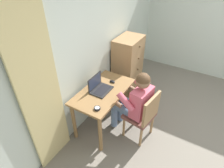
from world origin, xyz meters
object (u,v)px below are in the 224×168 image
Objects in this scene: chair at (143,114)px; desk_clock at (97,108)px; dresser at (128,67)px; laptop at (99,87)px; desk at (103,97)px; person_seated at (134,100)px; computer_mouse at (112,81)px.

desk_clock is (-0.47, 0.51, 0.26)m from chair.
laptop is at bearing -177.71° from dresser.
desk is 1.07m from dresser.
desk is at bearing 101.91° from person_seated.
person_seated is 11.93× the size of computer_mouse.
desk_clock is (-0.38, -0.22, -0.04)m from laptop.
dresser is 13.46× the size of desk_clock.
desk is at bearing 96.67° from chair.
laptop is (-0.01, 0.06, 0.17)m from desk.
dresser is 1.02× the size of person_seated.
laptop is 3.80× the size of desk_clock.
chair is at bearing -47.08° from desk_clock.
laptop is 3.42× the size of computer_mouse.
person_seated is 13.25× the size of desk_clock.
chair is at bearing -82.76° from laptop.
person_seated is at bearing -148.47° from dresser.
desk_clock is at bearing 132.92° from chair.
laptop is (-0.09, 0.73, 0.30)m from chair.
chair is at bearing -98.85° from computer_mouse.
desk is at bearing -76.59° from laptop.
chair is at bearing -141.98° from dresser.
chair reaches higher than desk.
dresser is 0.82m from computer_mouse.
laptop is at bearing 29.66° from desk_clock.
dresser is 1.49m from desk_clock.
chair reaches higher than computer_mouse.
dresser reaches higher than laptop.
person_seated is at bearing -101.81° from computer_mouse.
dresser is at bearing 2.29° from laptop.
laptop reaches higher than computer_mouse.
computer_mouse is (0.19, 0.66, 0.26)m from chair.
person_seated is 0.57m from laptop.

